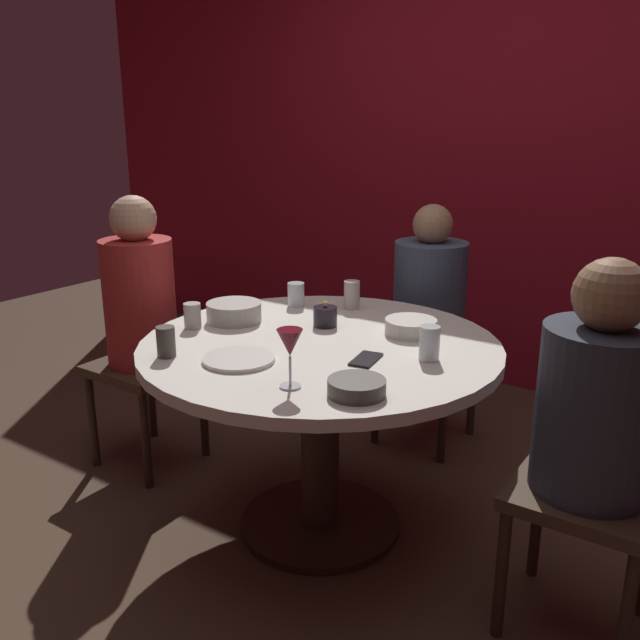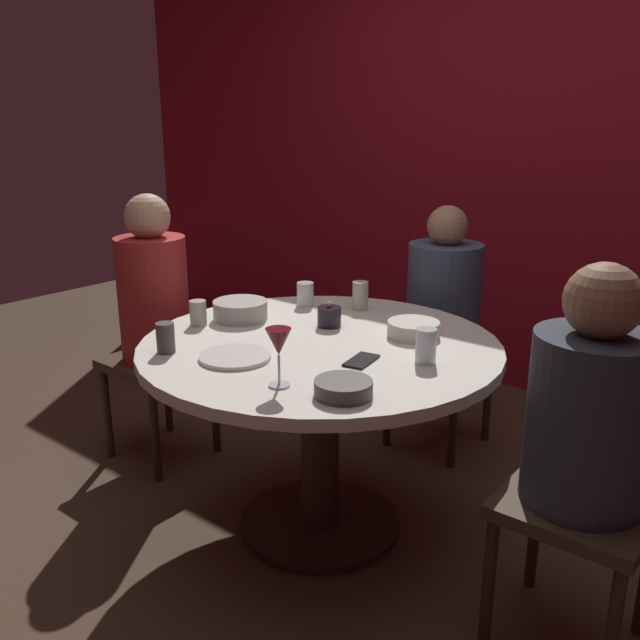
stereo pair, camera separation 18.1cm
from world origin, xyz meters
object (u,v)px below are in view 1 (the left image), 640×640
Objects in this scene: seated_diner_right at (596,411)px; candle_holder at (325,316)px; cup_by_right_diner at (192,316)px; cup_center_front at (166,342)px; cup_far_edge at (352,295)px; bowl_salad_center at (357,387)px; dining_table at (320,385)px; cell_phone at (366,359)px; seated_diner_back at (429,298)px; bowl_small_white at (411,327)px; wine_glass at (290,345)px; cup_near_candle at (296,294)px; dinner_plate at (239,359)px; cup_by_left_diner at (429,343)px; seated_diner_left at (140,305)px; bowl_serving_large at (234,312)px.

candle_holder is (-1.01, 0.17, 0.06)m from seated_diner_right.
cup_center_front is (0.15, -0.27, 0.00)m from cup_by_right_diner.
candle_holder is 0.26m from cup_far_edge.
cup_by_right_diner reaches higher than bowl_salad_center.
dining_table is at bearing 136.66° from bowl_salad_center.
cell_phone is (0.23, -0.07, 0.17)m from dining_table.
bowl_salad_center is 0.89m from cup_far_edge.
cell_phone is (-0.70, -0.07, 0.03)m from seated_diner_right.
seated_diner_back reaches higher than cup_far_edge.
cup_far_edge is at bearing 57.68° from cup_by_right_diner.
bowl_small_white is 0.80m from cup_by_right_diner.
wine_glass is at bearing 1.97° from cup_center_front.
cup_near_candle reaches higher than dining_table.
dinner_plate is 1.41× the size of bowl_salad_center.
cell_phone is 0.75× the size of bowl_small_white.
dining_table is 0.52m from cup_near_candle.
cell_phone is (0.32, -0.24, -0.03)m from candle_holder.
bowl_salad_center is at bearing 17.62° from wine_glass.
cup_by_left_diner is at bearing 83.31° from bowl_salad_center.
cup_near_candle is at bearing 29.93° from seated_diner_left.
seated_diner_back is at bearing 105.99° from bowl_salad_center.
cup_near_candle is 0.79m from cup_by_left_diner.
cup_near_candle is at bearing 136.38° from bowl_salad_center.
bowl_small_white is at bearing 59.75° from dinner_plate.
cup_center_front is at bearing -147.91° from cup_by_left_diner.
cell_phone reaches higher than dining_table.
cup_center_front is (-0.55, -0.66, 0.02)m from bowl_small_white.
bowl_salad_center is (1.27, -0.33, 0.03)m from seated_diner_left.
cup_near_candle reaches higher than bowl_salad_center.
cup_near_candle is (-0.23, 0.64, 0.04)m from dinner_plate.
dinner_plate is at bearing 177.16° from bowl_salad_center.
seated_diner_right is at bearing -20.20° from bowl_small_white.
cell_phone is at bearing -3.56° from seated_diner_left.
seated_diner_left is 12.19× the size of cup_near_candle.
seated_diner_back is at bearing 58.12° from cup_near_candle.
dinner_plate is at bearing 25.06° from cell_phone.
dining_table is 0.57m from cup_center_front.
bowl_small_white is (-0.01, 0.33, 0.02)m from cell_phone.
seated_diner_back is 11.86× the size of cup_by_right_diner.
seated_diner_left is at bearing 165.49° from bowl_salad_center.
cup_near_candle is at bearing 159.07° from cup_by_left_diner.
dinner_plate is 0.41m from cell_phone.
dinner_plate is 1.68× the size of cell_phone.
bowl_serving_large is at bearing 155.28° from bowl_salad_center.
seated_diner_right is 1.41m from cup_by_right_diner.
cup_center_front is (-0.33, -1.29, 0.09)m from seated_diner_back.
dinner_plate reaches higher than dining_table.
bowl_small_white is at bearing 84.58° from wine_glass.
candle_holder reaches higher than bowl_serving_large.
seated_diner_left is at bearing -168.73° from candle_holder.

